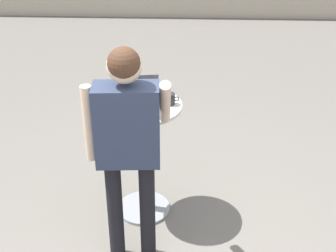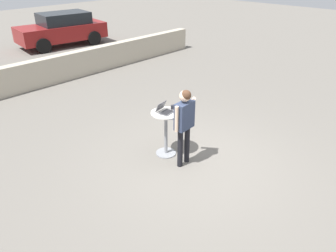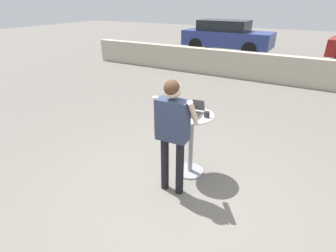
# 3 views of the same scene
# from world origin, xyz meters

# --- Properties ---
(ground_plane) EXTENTS (50.00, 50.00, 0.00)m
(ground_plane) POSITION_xyz_m (0.00, 0.00, 0.00)
(ground_plane) COLOR slate
(pavement_kerb) EXTENTS (14.31, 0.35, 0.89)m
(pavement_kerb) POSITION_xyz_m (0.00, 6.61, 0.45)
(pavement_kerb) COLOR #B2A893
(pavement_kerb) RESTS_ON ground_plane
(cafe_table) EXTENTS (0.62, 0.62, 0.99)m
(cafe_table) POSITION_xyz_m (-0.14, 0.73, 0.62)
(cafe_table) COLOR gray
(cafe_table) RESTS_ON ground_plane
(laptop) EXTENTS (0.34, 0.34, 0.21)m
(laptop) POSITION_xyz_m (-0.15, 0.75, 1.03)
(laptop) COLOR #515156
(laptop) RESTS_ON cafe_table
(coffee_mug) EXTENTS (0.11, 0.08, 0.09)m
(coffee_mug) POSITION_xyz_m (0.08, 0.74, 1.03)
(coffee_mug) COLOR #232328
(coffee_mug) RESTS_ON cafe_table
(standing_person) EXTENTS (0.56, 0.38, 1.63)m
(standing_person) POSITION_xyz_m (-0.17, 0.20, 1.03)
(standing_person) COLOR black
(standing_person) RESTS_ON ground_plane
(parked_car_near_street) EXTENTS (4.19, 2.25, 1.51)m
(parked_car_near_street) POSITION_xyz_m (3.58, 11.08, 0.78)
(parked_car_near_street) COLOR maroon
(parked_car_near_street) RESTS_ON ground_plane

